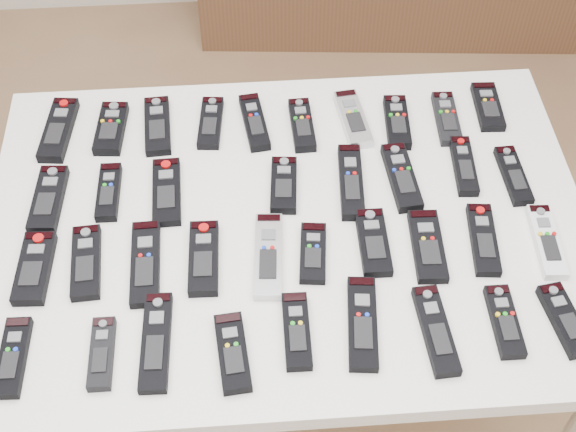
{
  "coord_description": "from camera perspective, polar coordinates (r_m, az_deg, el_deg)",
  "views": [
    {
      "loc": [
        -0.08,
        -0.91,
        2.07
      ],
      "look_at": [
        -0.01,
        0.13,
        0.8
      ],
      "focal_mm": 50.0,
      "sensor_mm": 36.0,
      "label": 1
    }
  ],
  "objects": [
    {
      "name": "remote_21",
      "position": [
        1.6,
        -6.02,
        -2.99
      ],
      "size": [
        0.06,
        0.17,
        0.02
      ],
      "primitive_type": "cube",
      "rotation": [
        0.0,
        0.0,
        -0.02
      ],
      "color": "black",
      "rests_on": "table"
    },
    {
      "name": "remote_25",
      "position": [
        1.63,
        9.9,
        -2.12
      ],
      "size": [
        0.07,
        0.18,
        0.02
      ],
      "primitive_type": "cube",
      "rotation": [
        0.0,
        0.0,
        -0.04
      ],
      "color": "black",
      "rests_on": "table"
    },
    {
      "name": "remote_3",
      "position": [
        1.85,
        -5.53,
        6.61
      ],
      "size": [
        0.06,
        0.16,
        0.02
      ],
      "primitive_type": "cube",
      "rotation": [
        0.0,
        0.0,
        -0.09
      ],
      "color": "black",
      "rests_on": "table"
    },
    {
      "name": "remote_26",
      "position": [
        1.67,
        13.72,
        -1.63
      ],
      "size": [
        0.07,
        0.18,
        0.02
      ],
      "primitive_type": "cube",
      "rotation": [
        0.0,
        0.0,
        -0.1
      ],
      "color": "black",
      "rests_on": "table"
    },
    {
      "name": "remote_5",
      "position": [
        1.84,
        1.01,
        6.49
      ],
      "size": [
        0.05,
        0.16,
        0.02
      ],
      "primitive_type": "cube",
      "rotation": [
        0.0,
        0.0,
        0.03
      ],
      "color": "black",
      "rests_on": "table"
    },
    {
      "name": "remote_31",
      "position": [
        1.47,
        -3.96,
        -9.68
      ],
      "size": [
        0.07,
        0.16,
        0.02
      ],
      "primitive_type": "cube",
      "rotation": [
        0.0,
        0.0,
        0.09
      ],
      "color": "black",
      "rests_on": "table"
    },
    {
      "name": "remote_2",
      "position": [
        1.86,
        -9.27,
        6.35
      ],
      "size": [
        0.07,
        0.18,
        0.02
      ],
      "primitive_type": "cube",
      "rotation": [
        0.0,
        0.0,
        0.05
      ],
      "color": "black",
      "rests_on": "table"
    },
    {
      "name": "remote_28",
      "position": [
        1.55,
        -18.97,
        -9.48
      ],
      "size": [
        0.05,
        0.16,
        0.02
      ],
      "primitive_type": "cube",
      "rotation": [
        0.0,
        0.0,
        -0.03
      ],
      "color": "black",
      "rests_on": "table"
    },
    {
      "name": "remote_23",
      "position": [
        1.6,
        1.79,
        -2.65
      ],
      "size": [
        0.07,
        0.15,
        0.02
      ],
      "primitive_type": "cube",
      "rotation": [
        0.0,
        0.0,
        -0.11
      ],
      "color": "black",
      "rests_on": "table"
    },
    {
      "name": "remote_7",
      "position": [
        1.86,
        7.76,
        6.63
      ],
      "size": [
        0.06,
        0.16,
        0.02
      ],
      "primitive_type": "cube",
      "rotation": [
        0.0,
        0.0,
        -0.07
      ],
      "color": "black",
      "rests_on": "table"
    },
    {
      "name": "remote_18",
      "position": [
        1.65,
        -17.58,
        -3.55
      ],
      "size": [
        0.07,
        0.17,
        0.02
      ],
      "primitive_type": "cube",
      "rotation": [
        0.0,
        0.0,
        -0.05
      ],
      "color": "black",
      "rests_on": "table"
    },
    {
      "name": "remote_13",
      "position": [
        1.71,
        -0.31,
        2.21
      ],
      "size": [
        0.07,
        0.15,
        0.02
      ],
      "primitive_type": "cube",
      "rotation": [
        0.0,
        0.0,
        -0.09
      ],
      "color": "black",
      "rests_on": "table"
    },
    {
      "name": "remote_6",
      "position": [
        1.86,
        4.64,
        6.89
      ],
      "size": [
        0.07,
        0.18,
        0.02
      ],
      "primitive_type": "cube",
      "rotation": [
        0.0,
        0.0,
        0.12
      ],
      "color": "#B7B7BC",
      "rests_on": "table"
    },
    {
      "name": "remote_0",
      "position": [
        1.9,
        -16.01,
        5.92
      ],
      "size": [
        0.08,
        0.19,
        0.02
      ],
      "primitive_type": "cube",
      "rotation": [
        0.0,
        0.0,
        -0.11
      ],
      "color": "black",
      "rests_on": "table"
    },
    {
      "name": "remote_17",
      "position": [
        1.8,
        15.74,
        2.79
      ],
      "size": [
        0.05,
        0.16,
        0.02
      ],
      "primitive_type": "cube",
      "rotation": [
        0.0,
        0.0,
        0.03
      ],
      "color": "black",
      "rests_on": "table"
    },
    {
      "name": "remote_22",
      "position": [
        1.59,
        -1.41,
        -2.84
      ],
      "size": [
        0.07,
        0.2,
        0.02
      ],
      "primitive_type": "cube",
      "rotation": [
        0.0,
        0.0,
        -0.07
      ],
      "color": "#B7B7BC",
      "rests_on": "table"
    },
    {
      "name": "remote_29",
      "position": [
        1.51,
        -13.1,
        -9.5
      ],
      "size": [
        0.04,
        0.14,
        0.02
      ],
      "primitive_type": "cube",
      "rotation": [
        0.0,
        0.0,
        -0.01
      ],
      "color": "black",
      "rests_on": "table"
    },
    {
      "name": "remote_4",
      "position": [
        1.85,
        -2.4,
        6.68
      ],
      "size": [
        0.07,
        0.18,
        0.02
      ],
      "primitive_type": "cube",
      "rotation": [
        0.0,
        0.0,
        0.13
      ],
      "color": "black",
      "rests_on": "table"
    },
    {
      "name": "table",
      "position": [
        1.7,
        -0.0,
        -1.66
      ],
      "size": [
        1.25,
        0.88,
        0.78
      ],
      "color": "white",
      "rests_on": "ground"
    },
    {
      "name": "remote_9",
      "position": [
        1.94,
        14.03,
        7.55
      ],
      "size": [
        0.06,
        0.15,
        0.02
      ],
      "primitive_type": "cube",
      "rotation": [
        0.0,
        0.0,
        -0.05
      ],
      "color": "black",
      "rests_on": "table"
    },
    {
      "name": "remote_27",
      "position": [
        1.7,
        17.91,
        -1.73
      ],
      "size": [
        0.06,
        0.18,
        0.02
      ],
      "primitive_type": "cube",
      "rotation": [
        0.0,
        0.0,
        -0.05
      ],
      "color": "silver",
      "rests_on": "table"
    },
    {
      "name": "remote_8",
      "position": [
        1.89,
        11.21,
        6.81
      ],
      "size": [
        0.06,
        0.16,
        0.02
      ],
      "primitive_type": "cube",
      "rotation": [
        0.0,
        0.0,
        -0.04
      ],
      "color": "black",
      "rests_on": "table"
    },
    {
      "name": "remote_14",
      "position": [
        1.72,
        4.51,
        2.45
      ],
      "size": [
        0.06,
        0.2,
        0.02
      ],
      "primitive_type": "cube",
      "rotation": [
        0.0,
        0.0,
        -0.07
      ],
      "color": "black",
      "rests_on": "table"
    },
    {
      "name": "remote_30",
      "position": [
        1.5,
        -9.37,
        -8.82
      ],
      "size": [
        0.06,
        0.21,
        0.02
      ],
      "primitive_type": "cube",
      "rotation": [
        0.0,
        0.0,
        -0.03
      ],
      "color": "black",
      "rests_on": "table"
    },
    {
      "name": "remote_16",
      "position": [
        1.79,
        12.39,
        3.5
      ],
      "size": [
        0.05,
        0.17,
        0.02
      ],
      "primitive_type": "cube",
      "rotation": [
        0.0,
        0.0,
        -0.07
      ],
      "color": "black",
      "rests_on": "table"
    },
    {
      "name": "remote_1",
      "position": [
        1.87,
        -12.47,
        6.1
      ],
      "size": [
        0.07,
        0.16,
        0.02
      ],
      "primitive_type": "cube",
      "rotation": [
        0.0,
        0.0,
        -0.08
      ],
      "color": "black",
      "rests_on": "table"
    },
    {
      "name": "remote_12",
      "position": [
        1.72,
        -8.63,
        1.71
      ],
      "size": [
        0.06,
        0.18,
        0.02
      ],
      "primitive_type": "cube",
      "rotation": [
        0.0,
        0.0,
        0.03
      ],
      "color": "black",
      "rests_on": "table"
    },
    {
      "name": "remote_15",
      "position": [
        1.74,
        8.08,
        2.75
      ],
      "size": [
        0.06,
        0.19,
        0.02
      ],
      "primitive_type": "cube",
      "rotation": [
        0.0,
        0.0,
        0.07
      ],
      "color": "black",
      "rests_on": "table"
    },
    {
      "name": "remote_20",
      "position": [
        1.61,
        -10.11,
        -3.33
      ],
      "size": [
        0.06,
        0.2,
        0.02
      ],
      "primitive_type": "cube",
      "rotation": [
        0.0,
        0.0,
        0.02
      ],
      "color": "black",
      "rests_on": "table"
    },
    {
      "name": "remote_24",
      "position": [
        1.62,
        6.09,
        -1.88
      ],
      "size": [
        0.06,
        0.16,
        0.02
      ],
      "primitive_type": "cube",
      "rotation": [
        0.0,
        0.0,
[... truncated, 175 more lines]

